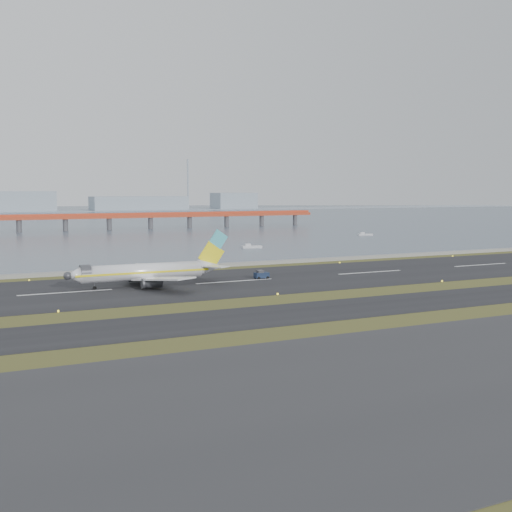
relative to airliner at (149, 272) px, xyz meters
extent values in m
plane|color=#3A4619|center=(20.95, -31.56, -3.46)|extent=(1000.00, 1000.00, 0.00)
cube|color=#2D2D2F|center=(20.95, -86.56, -3.41)|extent=(1000.00, 50.00, 0.10)
cube|color=black|center=(20.95, -43.56, -3.41)|extent=(1000.00, 18.00, 0.10)
cube|color=black|center=(20.95, -1.56, -3.41)|extent=(1000.00, 45.00, 0.10)
cube|color=gray|center=(20.95, 28.44, -2.96)|extent=(1000.00, 2.50, 1.00)
cube|color=#4C5E6D|center=(20.95, 428.44, -3.46)|extent=(1400.00, 800.00, 1.30)
cube|color=#AE391D|center=(40.95, 218.44, 4.04)|extent=(260.00, 5.00, 1.60)
cube|color=#AE391D|center=(40.95, 218.44, 5.54)|extent=(260.00, 0.40, 1.40)
cylinder|color=#4C4C51|center=(40.95, 218.44, -0.46)|extent=(2.80, 2.80, 7.00)
cylinder|color=#4C4C51|center=(136.95, 218.44, -0.46)|extent=(2.80, 2.80, 7.00)
cube|color=#8F9CA9|center=(20.95, 588.44, -3.46)|extent=(1400.00, 80.00, 1.00)
cube|color=#8F9CA9|center=(30.95, 588.44, 7.54)|extent=(70.00, 35.00, 22.00)
cube|color=#8F9CA9|center=(160.95, 588.44, 4.54)|extent=(110.00, 35.00, 16.00)
cube|color=#8F9CA9|center=(280.95, 588.44, 6.54)|extent=(50.00, 35.00, 20.00)
cylinder|color=#8F9CA9|center=(220.95, 588.44, 26.54)|extent=(1.80, 1.80, 60.00)
cylinder|color=white|center=(-1.50, 0.00, 0.04)|extent=(28.00, 3.80, 3.80)
cone|color=white|center=(-17.10, 0.00, 0.04)|extent=(3.20, 3.80, 3.80)
cone|color=white|center=(14.70, 0.00, 0.34)|extent=(5.00, 3.80, 3.80)
cube|color=yellow|center=(-1.50, -1.92, 0.04)|extent=(31.00, 0.06, 0.45)
cube|color=yellow|center=(-1.50, 1.92, 0.04)|extent=(31.00, 0.06, 0.45)
cube|color=white|center=(0.70, -8.50, -0.66)|extent=(11.31, 15.89, 1.66)
cube|color=white|center=(0.70, 8.50, -0.66)|extent=(11.31, 15.89, 1.66)
cylinder|color=#3C3D42|center=(-1.00, -6.00, -1.86)|extent=(4.20, 2.10, 2.10)
cylinder|color=#3C3D42|center=(-1.00, 6.00, -1.86)|extent=(4.20, 2.10, 2.10)
cube|color=yellow|center=(15.50, 0.00, 3.24)|extent=(6.80, 0.35, 6.85)
cube|color=#48BACC|center=(17.40, 0.00, 6.94)|extent=(4.85, 0.37, 4.90)
cube|color=white|center=(15.00, -3.80, 0.84)|extent=(5.64, 6.80, 0.22)
cube|color=white|center=(15.00, 3.80, 0.84)|extent=(5.64, 6.80, 0.22)
cylinder|color=black|center=(-12.50, 0.00, -3.01)|extent=(0.80, 0.28, 0.80)
cylinder|color=black|center=(0.00, -2.80, -2.91)|extent=(1.00, 0.38, 1.00)
cylinder|color=black|center=(0.00, 2.80, -2.91)|extent=(1.00, 0.38, 1.00)
cube|color=#16233D|center=(28.89, -0.25, -2.46)|extent=(3.57, 2.05, 1.33)
cube|color=#3C3D42|center=(28.45, -0.24, -1.58)|extent=(1.57, 1.68, 0.77)
cylinder|color=black|center=(27.66, -1.11, -3.07)|extent=(0.78, 0.34, 0.77)
cylinder|color=black|center=(27.69, 0.66, -3.07)|extent=(0.78, 0.34, 0.77)
cylinder|color=black|center=(30.10, -1.15, -3.07)|extent=(0.78, 0.34, 0.77)
cylinder|color=black|center=(30.12, 0.62, -3.07)|extent=(0.78, 0.34, 0.77)
cube|color=silver|center=(64.40, 80.18, -3.02)|extent=(7.99, 3.71, 0.99)
cube|color=silver|center=(62.77, 80.46, -2.14)|extent=(2.47, 2.11, 0.99)
cube|color=silver|center=(145.75, 119.73, -3.05)|extent=(7.48, 4.52, 0.92)
cube|color=silver|center=(144.31, 120.25, -2.23)|extent=(2.47, 2.23, 0.92)
camera|label=1|loc=(-41.57, -142.95, 18.45)|focal=45.00mm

